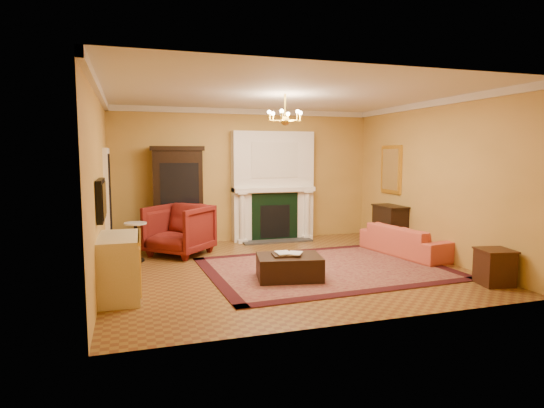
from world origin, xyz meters
name	(u,v)px	position (x,y,z in m)	size (l,w,h in m)	color
floor	(285,268)	(0.00, 0.00, -0.01)	(6.00, 5.50, 0.02)	brown
ceiling	(285,93)	(0.00, 0.00, 3.01)	(6.00, 5.50, 0.02)	silver
wall_back	(246,175)	(0.00, 2.76, 1.50)	(6.00, 0.02, 3.00)	gold
wall_front	(363,197)	(0.00, -2.76, 1.50)	(6.00, 0.02, 3.00)	gold
wall_left	(99,186)	(-3.01, 0.00, 1.50)	(0.02, 5.50, 3.00)	gold
wall_right	(433,180)	(3.01, 0.00, 1.50)	(0.02, 5.50, 3.00)	gold
fireplace	(273,189)	(0.60, 2.57, 1.19)	(1.90, 0.70, 2.50)	white
crown_molding	(269,103)	(0.00, 0.96, 2.94)	(6.00, 5.50, 0.12)	silver
doorway	(108,204)	(-2.95, 1.70, 1.05)	(0.08, 1.05, 2.10)	white
tv_panel	(101,200)	(-2.95, -0.60, 1.35)	(0.09, 0.95, 0.58)	black
gilt_mirror	(391,169)	(2.97, 1.40, 1.65)	(0.06, 0.76, 1.05)	gold
chandelier	(285,117)	(0.00, 0.00, 2.61)	(0.63, 0.55, 0.53)	gold
oriental_rug	(325,268)	(0.66, -0.28, 0.01)	(4.08, 3.06, 0.02)	#4C101B
china_cabinet	(179,199)	(-1.56, 2.49, 1.03)	(1.03, 0.47, 2.06)	black
wingback_armchair	(179,227)	(-1.65, 1.60, 0.55)	(1.06, 1.00, 1.09)	maroon
pedestal_table	(136,239)	(-2.48, 1.25, 0.43)	(0.41, 0.41, 0.73)	black
commode	(120,266)	(-2.73, -0.85, 0.43)	(0.55, 1.16, 0.86)	beige
coral_sofa	(407,236)	(2.63, 0.23, 0.39)	(1.99, 0.58, 0.78)	#BF453C
end_table	(495,268)	(2.72, -1.95, 0.26)	(0.45, 0.45, 0.52)	#33170E
console_table	(390,227)	(2.78, 1.08, 0.43)	(0.44, 0.77, 0.86)	black
leather_ottoman	(289,267)	(-0.18, -0.74, 0.20)	(1.00, 0.73, 0.37)	black
ottoman_tray	(286,255)	(-0.23, -0.73, 0.40)	(0.42, 0.32, 0.03)	black
book_a	(277,245)	(-0.38, -0.72, 0.57)	(0.22, 0.03, 0.30)	gray
book_b	(288,245)	(-0.19, -0.72, 0.56)	(0.21, 0.02, 0.29)	gray
topiary_left	(246,177)	(-0.05, 2.53, 1.48)	(0.17, 0.17, 0.45)	tan
topiary_right	(305,176)	(1.37, 2.53, 1.47)	(0.16, 0.16, 0.44)	tan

